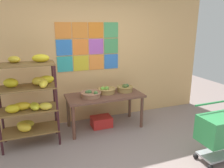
{
  "coord_description": "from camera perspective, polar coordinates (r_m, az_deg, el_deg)",
  "views": [
    {
      "loc": [
        -1.17,
        -2.31,
        1.95
      ],
      "look_at": [
        0.11,
        1.09,
        0.96
      ],
      "focal_mm": 34.64,
      "sensor_mm": 36.0,
      "label": 1
    }
  ],
  "objects": [
    {
      "name": "banana_shelf_unit",
      "position": [
        3.73,
        -21.01,
        -3.05
      ],
      "size": [
        0.92,
        0.54,
        1.51
      ],
      "color": "#3A191D",
      "rests_on": "ground"
    },
    {
      "name": "fruit_basket_right",
      "position": [
        4.21,
        -1.48,
        -1.61
      ],
      "size": [
        0.35,
        0.35,
        0.15
      ],
      "color": "#AE894B",
      "rests_on": "display_table"
    },
    {
      "name": "produce_crate_under_table",
      "position": [
        4.35,
        -2.81,
        -9.88
      ],
      "size": [
        0.39,
        0.29,
        0.2
      ],
      "primitive_type": "cube",
      "color": "red",
      "rests_on": "ground"
    },
    {
      "name": "shopping_cart",
      "position": [
        3.53,
        26.52,
        -10.96
      ],
      "size": [
        0.58,
        0.44,
        0.84
      ],
      "rotation": [
        0.0,
        0.0,
        0.16
      ],
      "color": "black",
      "rests_on": "ground"
    },
    {
      "name": "back_wall_with_art",
      "position": [
        4.42,
        -5.21,
        7.18
      ],
      "size": [
        5.1,
        0.07,
        2.66
      ],
      "color": "tan",
      "rests_on": "ground"
    },
    {
      "name": "fruit_basket_back_left",
      "position": [
        4.0,
        -5.61,
        -2.62
      ],
      "size": [
        0.38,
        0.38,
        0.14
      ],
      "color": "#9F7051",
      "rests_on": "display_table"
    },
    {
      "name": "display_table",
      "position": [
        4.16,
        -1.94,
        -3.92
      ],
      "size": [
        1.45,
        0.67,
        0.67
      ],
      "color": "brown",
      "rests_on": "ground"
    },
    {
      "name": "fruit_basket_centre",
      "position": [
        4.31,
        3.45,
        -1.12
      ],
      "size": [
        0.32,
        0.32,
        0.16
      ],
      "color": "#A17F44",
      "rests_on": "display_table"
    }
  ]
}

